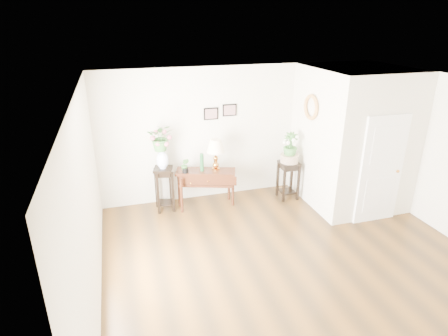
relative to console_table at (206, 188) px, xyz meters
name	(u,v)px	position (x,y,z in m)	size (l,w,h in m)	color
floor	(293,261)	(0.89, -2.28, -0.40)	(6.00, 5.50, 0.02)	#553614
ceiling	(308,88)	(0.89, -2.28, 2.40)	(6.00, 5.50, 0.02)	white
wall_back	(240,132)	(0.89, 0.47, 1.00)	(6.00, 0.02, 2.80)	silver
wall_left	(88,210)	(-2.11, -2.28, 1.00)	(0.02, 5.50, 2.80)	silver
partition	(352,137)	(2.99, -0.51, 1.00)	(1.80, 1.95, 2.80)	silver
door	(381,170)	(2.99, -1.51, 0.65)	(0.90, 0.05, 2.10)	white
art_print_left	(211,114)	(0.24, 0.45, 1.45)	(0.30, 0.02, 0.25)	black
art_print_right	(230,110)	(0.64, 0.45, 1.50)	(0.30, 0.02, 0.25)	black
wall_ornament	(311,107)	(2.05, -0.38, 1.65)	(0.51, 0.51, 0.07)	gold
console_table	(206,188)	(0.00, 0.00, 0.00)	(1.20, 0.40, 0.80)	#361711
table_lamp	(216,153)	(0.21, 0.00, 0.75)	(0.37, 0.37, 0.65)	#B47329
green_vase	(202,163)	(-0.08, 0.00, 0.57)	(0.08, 0.08, 0.37)	#1A4823
potted_plant	(185,166)	(-0.42, 0.00, 0.55)	(0.16, 0.13, 0.29)	#3A7530
plant_stand_a	(164,189)	(-0.85, 0.08, 0.06)	(0.36, 0.36, 0.92)	black
porcelain_vase	(162,157)	(-0.85, 0.08, 0.74)	(0.24, 0.24, 0.41)	white
lily_arrangement	(161,136)	(-0.85, 0.08, 1.19)	(0.48, 0.42, 0.54)	#3A7530
plant_stand_b	(288,180)	(1.79, -0.14, 0.02)	(0.39, 0.39, 0.83)	black
ceramic_bowl	(289,159)	(1.79, -0.14, 0.51)	(0.38, 0.38, 0.17)	#BFAF96
narcissus	(290,145)	(1.79, -0.14, 0.82)	(0.29, 0.29, 0.53)	#3A7530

